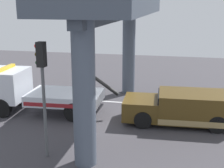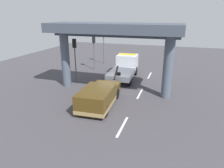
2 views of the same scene
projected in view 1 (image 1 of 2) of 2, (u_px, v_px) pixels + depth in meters
The scene contains 7 objects.
ground_plane at pixel (111, 118), 16.02m from camera, with size 60.00×40.00×0.10m, color #423F44.
lane_stripe_mid at pixel (120, 102), 18.43m from camera, with size 2.60×0.16×0.01m, color silver.
lane_stripe_east at pixel (29, 96), 19.68m from camera, with size 2.60×0.16×0.01m, color silver.
tow_truck_white at pixel (31, 90), 16.58m from camera, with size 7.31×2.70×2.46m.
towed_van_green at pixel (182, 108), 15.06m from camera, with size 5.30×2.46×1.58m.
overpass_structure at pixel (113, 16), 14.67m from camera, with size 3.60×11.61×6.10m.
traffic_light_near at pixel (42, 75), 11.14m from camera, with size 0.39×0.32×4.46m.
Camera 1 is at (-3.31, 14.66, 5.78)m, focal length 49.14 mm.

